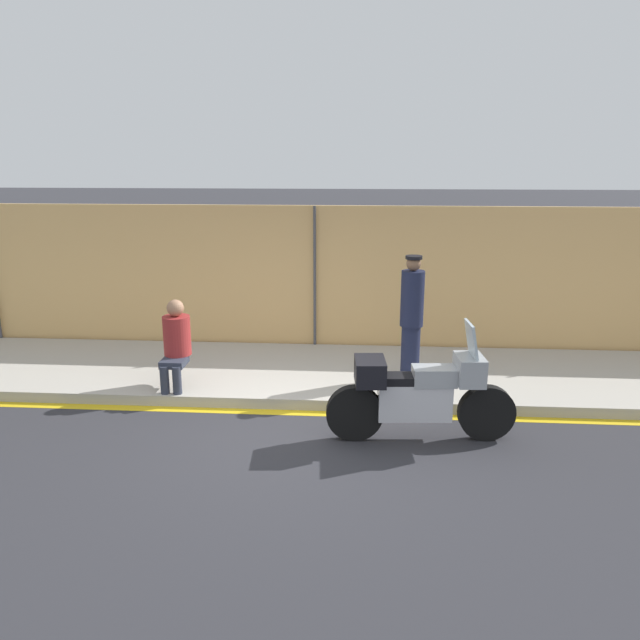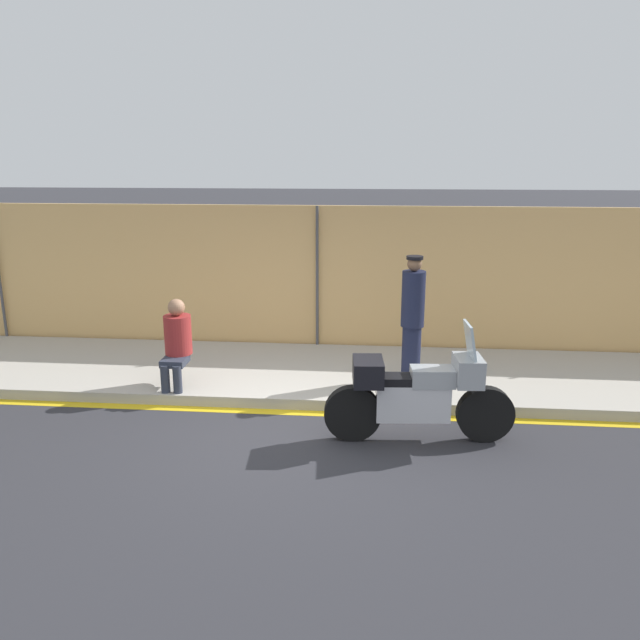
% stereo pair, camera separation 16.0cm
% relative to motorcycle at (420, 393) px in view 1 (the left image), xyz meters
% --- Properties ---
extents(ground_plane, '(120.00, 120.00, 0.00)m').
position_rel_motorcycle_xyz_m(ground_plane, '(-1.56, -0.07, -0.61)').
color(ground_plane, '#2D2D33').
extents(sidewalk, '(43.23, 2.63, 0.16)m').
position_rel_motorcycle_xyz_m(sidewalk, '(-1.56, 2.10, -0.53)').
color(sidewalk, '#ADA89E').
rests_on(sidewalk, ground_plane).
extents(curb_paint_stripe, '(43.23, 0.18, 0.01)m').
position_rel_motorcycle_xyz_m(curb_paint_stripe, '(-1.56, 0.70, -0.60)').
color(curb_paint_stripe, gold).
rests_on(curb_paint_stripe, ground_plane).
extents(storefront_fence, '(41.07, 0.17, 2.59)m').
position_rel_motorcycle_xyz_m(storefront_fence, '(-1.56, 3.51, 0.69)').
color(storefront_fence, '#E5B26B').
rests_on(storefront_fence, ground_plane).
extents(motorcycle, '(2.33, 0.60, 1.50)m').
position_rel_motorcycle_xyz_m(motorcycle, '(0.00, 0.00, 0.00)').
color(motorcycle, black).
rests_on(motorcycle, ground_plane).
extents(officer_standing, '(0.34, 0.34, 1.86)m').
position_rel_motorcycle_xyz_m(officer_standing, '(0.01, 1.79, 0.51)').
color(officer_standing, '#191E38').
rests_on(officer_standing, sidewalk).
extents(person_seated_on_curb, '(0.39, 0.66, 1.27)m').
position_rel_motorcycle_xyz_m(person_seated_on_curb, '(-3.39, 1.24, 0.25)').
color(person_seated_on_curb, '#2D3342').
rests_on(person_seated_on_curb, sidewalk).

